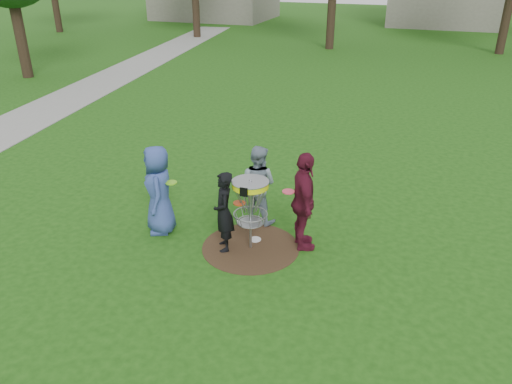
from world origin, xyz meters
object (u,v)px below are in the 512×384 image
(player_black, at_px, (224,212))
(player_maroon, at_px, (304,202))
(disc_golf_basket, at_px, (250,198))
(player_blue, at_px, (159,190))
(player_grey, at_px, (258,184))

(player_black, bearing_deg, player_maroon, 83.49)
(player_black, bearing_deg, disc_golf_basket, 83.94)
(player_blue, xyz_separation_m, player_black, (1.41, -0.21, -0.12))
(player_grey, xyz_separation_m, player_maroon, (1.11, -0.69, 0.12))
(player_grey, bearing_deg, player_blue, 39.98)
(player_black, xyz_separation_m, player_maroon, (1.32, 0.52, 0.17))
(disc_golf_basket, bearing_deg, player_black, -157.99)
(player_blue, bearing_deg, disc_golf_basket, 62.04)
(player_grey, xyz_separation_m, disc_golf_basket, (0.22, -1.03, 0.22))
(player_blue, bearing_deg, player_black, 54.58)
(player_grey, bearing_deg, disc_golf_basket, 110.42)
(player_grey, distance_m, disc_golf_basket, 1.08)
(player_blue, distance_m, disc_golf_basket, 1.86)
(player_blue, relative_size, player_black, 1.16)
(player_blue, relative_size, player_maroon, 0.94)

